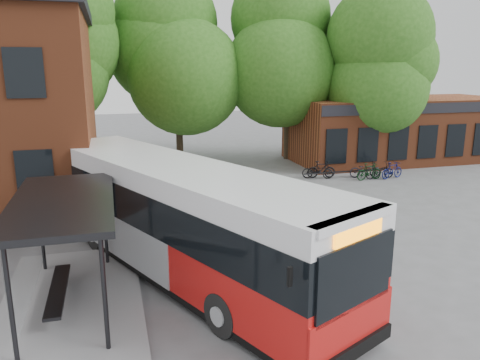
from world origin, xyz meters
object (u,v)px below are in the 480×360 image
object	(u,v)px
bicycle_7	(392,170)
bicycle_2	(318,171)
bicycle_4	(365,170)
bicycle_6	(380,171)
bus_shelter	(67,254)
bicycle_5	(369,172)
bicycle_1	(321,169)
city_bus	(176,218)

from	to	relation	value
bicycle_7	bicycle_2	bearing A→B (deg)	60.01
bicycle_2	bicycle_7	xyz separation A→B (m)	(3.94, -1.08, 0.02)
bicycle_7	bicycle_4	bearing A→B (deg)	52.20
bicycle_2	bicycle_6	world-z (taller)	bicycle_6
bicycle_2	bus_shelter	bearing A→B (deg)	155.55
bus_shelter	bicycle_2	bearing A→B (deg)	42.94
bicycle_5	bicycle_6	world-z (taller)	bicycle_5
bicycle_2	bicycle_5	distance (m)	2.75
bus_shelter	bicycle_6	bearing A→B (deg)	33.83
bicycle_1	bicycle_5	size ratio (longest dim) A/B	1.02
city_bus	bicycle_5	world-z (taller)	city_bus
bicycle_5	bicycle_4	bearing A→B (deg)	-12.76
bicycle_2	bicycle_4	world-z (taller)	bicycle_4
bicycle_5	bicycle_7	size ratio (longest dim) A/B	1.02
bicycle_1	bus_shelter	bearing A→B (deg)	140.97
city_bus	bicycle_6	world-z (taller)	city_bus
bicycle_7	bicycle_5	bearing A→B (deg)	74.24
bus_shelter	city_bus	world-z (taller)	city_bus
bicycle_1	bicycle_6	world-z (taller)	bicycle_1
bicycle_2	bicycle_7	size ratio (longest dim) A/B	1.10
bicycle_2	bicycle_5	size ratio (longest dim) A/B	1.08
bus_shelter	bicycle_2	size ratio (longest dim) A/B	4.16
city_bus	bicycle_7	size ratio (longest dim) A/B	8.41
bicycle_7	bicycle_6	bearing A→B (deg)	65.75
bicycle_1	bicycle_4	distance (m)	2.44
bicycle_4	bicycle_5	world-z (taller)	bicycle_5
bicycle_7	bicycle_1	bearing A→B (deg)	57.82
bicycle_6	bicycle_4	bearing A→B (deg)	53.87
bicycle_4	bicycle_7	size ratio (longest dim) A/B	1.12
bus_shelter	bicycle_4	size ratio (longest dim) A/B	4.10
bicycle_2	bicycle_1	bearing A→B (deg)	-48.12
bicycle_4	bicycle_6	xyz separation A→B (m)	(0.63, -0.45, 0.00)
bicycle_6	bicycle_7	distance (m)	0.71
bus_shelter	bicycle_4	xyz separation A→B (m)	(14.66, 10.70, -1.00)
bicycle_2	bicycle_5	bearing A→B (deg)	-89.89
bicycle_1	bicycle_7	world-z (taller)	bicycle_1
bicycle_4	bicycle_7	distance (m)	1.45
city_bus	bicycle_7	xyz separation A→B (m)	(13.03, 8.63, -1.18)
bicycle_4	bicycle_6	distance (m)	0.78
bicycle_1	bicycle_7	distance (m)	3.87
bus_shelter	bicycle_7	world-z (taller)	bus_shelter
bus_shelter	bicycle_5	size ratio (longest dim) A/B	4.49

